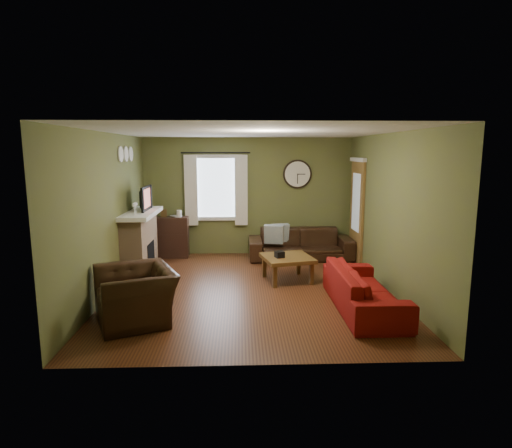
{
  "coord_description": "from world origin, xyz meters",
  "views": [
    {
      "loc": [
        -0.17,
        -6.93,
        2.3
      ],
      "look_at": [
        0.1,
        0.4,
        1.05
      ],
      "focal_mm": 30.0,
      "sensor_mm": 36.0,
      "label": 1
    }
  ],
  "objects_px": {
    "sofa_red": "(364,289)",
    "bookshelf": "(171,237)",
    "coffee_table": "(287,268)",
    "armchair": "(136,295)",
    "sofa_brown": "(300,244)"
  },
  "relations": [
    {
      "from": "bookshelf",
      "to": "sofa_brown",
      "type": "bearing_deg",
      "value": -4.86
    },
    {
      "from": "armchair",
      "to": "coffee_table",
      "type": "xyz_separation_m",
      "value": [
        2.27,
        1.76,
        -0.14
      ]
    },
    {
      "from": "sofa_brown",
      "to": "armchair",
      "type": "distance_m",
      "value": 4.32
    },
    {
      "from": "armchair",
      "to": "sofa_red",
      "type": "bearing_deg",
      "value": 72.21
    },
    {
      "from": "sofa_red",
      "to": "bookshelf",
      "type": "bearing_deg",
      "value": 45.62
    },
    {
      "from": "sofa_red",
      "to": "coffee_table",
      "type": "height_order",
      "value": "sofa_red"
    },
    {
      "from": "sofa_brown",
      "to": "coffee_table",
      "type": "height_order",
      "value": "sofa_brown"
    },
    {
      "from": "sofa_brown",
      "to": "armchair",
      "type": "relative_size",
      "value": 1.98
    },
    {
      "from": "bookshelf",
      "to": "sofa_red",
      "type": "distance_m",
      "value": 4.65
    },
    {
      "from": "bookshelf",
      "to": "coffee_table",
      "type": "distance_m",
      "value": 2.98
    },
    {
      "from": "sofa_red",
      "to": "armchair",
      "type": "relative_size",
      "value": 1.84
    },
    {
      "from": "bookshelf",
      "to": "sofa_red",
      "type": "xyz_separation_m",
      "value": [
        3.33,
        -3.25,
        -0.15
      ]
    },
    {
      "from": "sofa_brown",
      "to": "sofa_red",
      "type": "height_order",
      "value": "sofa_brown"
    },
    {
      "from": "sofa_brown",
      "to": "coffee_table",
      "type": "relative_size",
      "value": 2.65
    },
    {
      "from": "bookshelf",
      "to": "coffee_table",
      "type": "relative_size",
      "value": 1.07
    }
  ]
}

